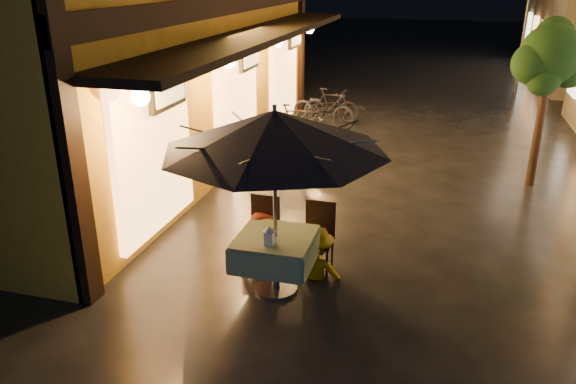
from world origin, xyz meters
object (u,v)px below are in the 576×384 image
(patio_umbrella, at_px, (274,131))
(person_orange, at_px, (259,214))
(bicycle_0, at_px, (266,155))
(person_yellow, at_px, (317,230))
(cafe_table, at_px, (275,250))
(table_lantern, at_px, (269,235))

(patio_umbrella, xyz_separation_m, person_orange, (-0.41, 0.55, -1.35))
(patio_umbrella, bearing_deg, bicycle_0, 109.32)
(bicycle_0, bearing_deg, person_yellow, -141.00)
(patio_umbrella, bearing_deg, person_orange, 126.17)
(person_orange, distance_m, bicycle_0, 3.60)
(person_yellow, bearing_deg, patio_umbrella, 47.55)
(person_orange, bearing_deg, patio_umbrella, 128.69)
(patio_umbrella, relative_size, person_yellow, 2.03)
(cafe_table, bearing_deg, person_orange, 126.17)
(patio_umbrella, distance_m, person_yellow, 1.61)
(person_orange, xyz_separation_m, person_yellow, (0.82, -0.03, -0.12))
(patio_umbrella, relative_size, person_orange, 1.74)
(cafe_table, distance_m, patio_umbrella, 1.56)
(table_lantern, height_order, person_orange, person_orange)
(person_yellow, relative_size, bicycle_0, 0.73)
(table_lantern, distance_m, person_orange, 0.91)
(patio_umbrella, distance_m, table_lantern, 1.26)
(cafe_table, relative_size, table_lantern, 3.96)
(person_orange, xyz_separation_m, bicycle_0, (-1.00, 3.45, -0.30))
(patio_umbrella, bearing_deg, cafe_table, -45.00)
(table_lantern, height_order, bicycle_0, table_lantern)
(person_orange, distance_m, person_yellow, 0.83)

